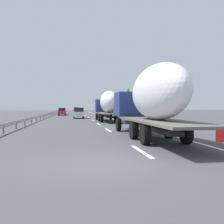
{
  "coord_description": "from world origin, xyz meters",
  "views": [
    {
      "loc": [
        -8.48,
        1.12,
        1.9
      ],
      "look_at": [
        21.52,
        -3.58,
        1.35
      ],
      "focal_mm": 40.26,
      "sensor_mm": 36.0,
      "label": 1
    }
  ],
  "objects_px": {
    "truck_lead": "(108,104)",
    "car_white_van": "(79,113)",
    "car_blue_sedan": "(76,110)",
    "road_sign": "(110,107)",
    "truck_trailing": "(151,98)",
    "car_red_compact": "(62,112)",
    "car_silver_hatch": "(63,111)"
  },
  "relations": [
    {
      "from": "car_blue_sedan",
      "to": "road_sign",
      "type": "relative_size",
      "value": 1.45
    },
    {
      "from": "car_blue_sedan",
      "to": "car_white_van",
      "type": "relative_size",
      "value": 0.94
    },
    {
      "from": "truck_lead",
      "to": "car_blue_sedan",
      "type": "relative_size",
      "value": 2.86
    },
    {
      "from": "truck_lead",
      "to": "car_blue_sedan",
      "type": "distance_m",
      "value": 50.38
    },
    {
      "from": "truck_lead",
      "to": "car_white_van",
      "type": "bearing_deg",
      "value": 20.01
    },
    {
      "from": "car_silver_hatch",
      "to": "car_blue_sedan",
      "type": "distance_m",
      "value": 14.37
    },
    {
      "from": "truck_trailing",
      "to": "car_red_compact",
      "type": "height_order",
      "value": "truck_trailing"
    },
    {
      "from": "truck_trailing",
      "to": "car_red_compact",
      "type": "relative_size",
      "value": 3.17
    },
    {
      "from": "car_red_compact",
      "to": "road_sign",
      "type": "distance_m",
      "value": 12.88
    },
    {
      "from": "truck_lead",
      "to": "truck_trailing",
      "type": "distance_m",
      "value": 19.31
    },
    {
      "from": "truck_trailing",
      "to": "car_white_van",
      "type": "relative_size",
      "value": 3.08
    },
    {
      "from": "car_silver_hatch",
      "to": "road_sign",
      "type": "relative_size",
      "value": 1.61
    },
    {
      "from": "truck_lead",
      "to": "car_white_van",
      "type": "distance_m",
      "value": 10.91
    },
    {
      "from": "car_red_compact",
      "to": "truck_trailing",
      "type": "bearing_deg",
      "value": -170.96
    },
    {
      "from": "car_silver_hatch",
      "to": "car_red_compact",
      "type": "xyz_separation_m",
      "value": [
        -10.32,
        -0.24,
        -0.0
      ]
    },
    {
      "from": "truck_lead",
      "to": "road_sign",
      "type": "height_order",
      "value": "truck_lead"
    },
    {
      "from": "truck_lead",
      "to": "truck_trailing",
      "type": "height_order",
      "value": "truck_trailing"
    },
    {
      "from": "car_white_van",
      "to": "road_sign",
      "type": "xyz_separation_m",
      "value": [
        8.26,
        -6.8,
        1.13
      ]
    },
    {
      "from": "car_blue_sedan",
      "to": "truck_lead",
      "type": "bearing_deg",
      "value": -175.87
    },
    {
      "from": "car_silver_hatch",
      "to": "car_white_van",
      "type": "height_order",
      "value": "car_white_van"
    },
    {
      "from": "truck_lead",
      "to": "car_silver_hatch",
      "type": "height_order",
      "value": "truck_lead"
    },
    {
      "from": "car_red_compact",
      "to": "car_white_van",
      "type": "bearing_deg",
      "value": -167.54
    },
    {
      "from": "truck_lead",
      "to": "car_silver_hatch",
      "type": "xyz_separation_m",
      "value": [
        36.38,
        7.46,
        -1.43
      ]
    },
    {
      "from": "car_white_van",
      "to": "car_red_compact",
      "type": "distance_m",
      "value": 16.28
    },
    {
      "from": "truck_trailing",
      "to": "car_red_compact",
      "type": "bearing_deg",
      "value": 9.04
    },
    {
      "from": "car_blue_sedan",
      "to": "car_red_compact",
      "type": "height_order",
      "value": "car_blue_sedan"
    },
    {
      "from": "truck_trailing",
      "to": "road_sign",
      "type": "relative_size",
      "value": 4.72
    },
    {
      "from": "truck_lead",
      "to": "truck_trailing",
      "type": "xyz_separation_m",
      "value": [
        -19.31,
        0.0,
        0.12
      ]
    },
    {
      "from": "road_sign",
      "to": "car_white_van",
      "type": "bearing_deg",
      "value": 140.54
    },
    {
      "from": "car_blue_sedan",
      "to": "car_red_compact",
      "type": "distance_m",
      "value": 24.43
    },
    {
      "from": "car_silver_hatch",
      "to": "road_sign",
      "type": "xyz_separation_m",
      "value": [
        -17.95,
        -10.56,
        1.15
      ]
    },
    {
      "from": "car_blue_sedan",
      "to": "truck_trailing",
      "type": "bearing_deg",
      "value": -177.02
    }
  ]
}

